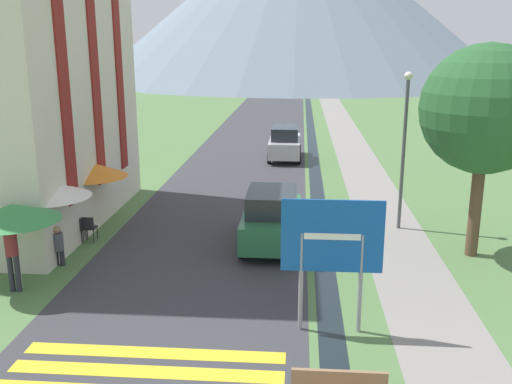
{
  "coord_description": "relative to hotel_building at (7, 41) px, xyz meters",
  "views": [
    {
      "loc": [
        0.42,
        -6.95,
        6.27
      ],
      "look_at": [
        -0.9,
        10.0,
        1.77
      ],
      "focal_mm": 40.0,
      "sensor_mm": 36.0,
      "label": 1
    }
  ],
  "objects": [
    {
      "name": "drainage_channel",
      "position": [
        10.6,
        18.0,
        -6.26
      ],
      "size": [
        0.6,
        60.0,
        0.0
      ],
      "color": "black",
      "rests_on": "ground_plane"
    },
    {
      "name": "parked_car_near",
      "position": [
        9.0,
        -1.86,
        -5.36
      ],
      "size": [
        1.88,
        3.97,
        1.82
      ],
      "color": "#28663D",
      "rests_on": "ground_plane"
    },
    {
      "name": "crosswalk_marking",
      "position": [
        6.9,
        -9.26,
        -6.26
      ],
      "size": [
        5.44,
        1.84,
        0.01
      ],
      "color": "yellow",
      "rests_on": "ground_plane"
    },
    {
      "name": "cafe_umbrella_rear_orange",
      "position": [
        2.77,
        -0.5,
        -4.22
      ],
      "size": [
        2.39,
        2.39,
        2.29
      ],
      "color": "#B7B2A8",
      "rests_on": "ground_plane"
    },
    {
      "name": "cafe_umbrella_front_green",
      "position": [
        2.59,
        -5.63,
        -4.2
      ],
      "size": [
        2.36,
        2.36,
        2.29
      ],
      "color": "#B7B2A8",
      "rests_on": "ground_plane"
    },
    {
      "name": "streetlamp",
      "position": [
        13.29,
        0.17,
        -3.12
      ],
      "size": [
        0.28,
        0.28,
        5.33
      ],
      "color": "#515156",
      "rests_on": "ground_plane"
    },
    {
      "name": "tree_by_path",
      "position": [
        15.06,
        -2.26,
        -1.88
      ],
      "size": [
        3.71,
        3.71,
        6.26
      ],
      "color": "brown",
      "rests_on": "ground_plane"
    },
    {
      "name": "road_sign",
      "position": [
        10.55,
        -7.31,
        -4.25
      ],
      "size": [
        2.2,
        0.11,
        3.04
      ],
      "color": "gray",
      "rests_on": "ground_plane"
    },
    {
      "name": "parked_car_far",
      "position": [
        9.0,
        11.82,
        -5.36
      ],
      "size": [
        1.75,
        4.11,
        1.82
      ],
      "color": "#B2B2B7",
      "rests_on": "ground_plane"
    },
    {
      "name": "footpath",
      "position": [
        13.0,
        18.0,
        -6.26
      ],
      "size": [
        2.2,
        60.0,
        0.01
      ],
      "color": "gray",
      "rests_on": "ground_plane"
    },
    {
      "name": "person_seated_far",
      "position": [
        2.38,
        -2.79,
        -5.6
      ],
      "size": [
        0.32,
        0.32,
        1.21
      ],
      "color": "#282833",
      "rests_on": "ground_plane"
    },
    {
      "name": "road",
      "position": [
        6.9,
        18.0,
        -6.26
      ],
      "size": [
        6.4,
        60.0,
        0.01
      ],
      "color": "#38383D",
      "rests_on": "ground_plane"
    },
    {
      "name": "ground_plane",
      "position": [
        9.4,
        8.0,
        -6.27
      ],
      "size": [
        160.0,
        160.0,
        0.0
      ],
      "primitive_type": "plane",
      "color": "#517542"
    },
    {
      "name": "cafe_chair_far_left",
      "position": [
        2.77,
        -2.15,
        -5.75
      ],
      "size": [
        0.4,
        0.4,
        0.85
      ],
      "rotation": [
        0.0,
        0.0,
        0.4
      ],
      "color": "#232328",
      "rests_on": "ground_plane"
    },
    {
      "name": "cafe_chair_far_right",
      "position": [
        3.11,
        -2.02,
        -5.75
      ],
      "size": [
        0.4,
        0.4,
        0.85
      ],
      "rotation": [
        0.0,
        0.0,
        0.31
      ],
      "color": "#232328",
      "rests_on": "ground_plane"
    },
    {
      "name": "person_standing_terrace",
      "position": [
        2.55,
        -5.84,
        -5.22
      ],
      "size": [
        0.32,
        0.32,
        1.79
      ],
      "color": "#282833",
      "rests_on": "ground_plane"
    },
    {
      "name": "cafe_umbrella_middle_white",
      "position": [
        2.52,
        -3.36,
        -4.18
      ],
      "size": [
        2.43,
        2.43,
        2.32
      ],
      "color": "#B7B2A8",
      "rests_on": "ground_plane"
    },
    {
      "name": "person_seated_near",
      "position": [
        2.95,
        -4.04,
        -5.61
      ],
      "size": [
        0.32,
        0.32,
        1.19
      ],
      "color": "#282833",
      "rests_on": "ground_plane"
    },
    {
      "name": "hotel_building",
      "position": [
        0.0,
        0.0,
        0.0
      ],
      "size": [
        6.31,
        9.97,
        11.66
      ],
      "color": "beige",
      "rests_on": "ground_plane"
    },
    {
      "name": "cafe_chair_middle",
      "position": [
        2.68,
        -3.59,
        -5.75
      ],
      "size": [
        0.4,
        0.4,
        0.85
      ],
      "rotation": [
        0.0,
        0.0,
        -0.32
      ],
      "color": "#232328",
      "rests_on": "ground_plane"
    }
  ]
}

